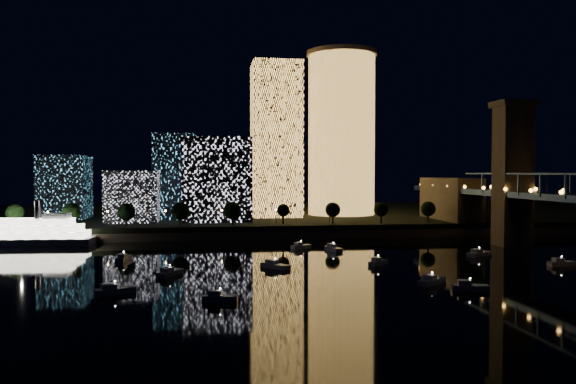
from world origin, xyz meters
The scene contains 10 objects.
ground centered at (0.00, 0.00, 0.00)m, with size 520.00×520.00×0.00m, color black.
far_bank centered at (0.00, 160.00, 2.50)m, with size 420.00×160.00×5.00m, color black.
seawall centered at (0.00, 82.00, 1.50)m, with size 420.00×6.00×3.00m, color #6B5E4C.
tower_cylindrical centered at (24.95, 135.07, 44.36)m, with size 34.00×34.00×78.46m.
tower_rectangular centered at (-7.80, 128.32, 40.49)m, with size 22.31×22.31×70.97m, color #FFB651.
midrise_blocks centered at (-58.58, 117.91, 21.16)m, with size 90.98×44.10×37.33m.
riverboat centered at (-106.64, 76.37, 4.10)m, with size 53.62×14.55×15.97m.
motorboats centered at (-8.23, 12.80, 0.81)m, with size 125.02×78.12×2.78m.
esplanade_trees centered at (-37.19, 88.00, 10.47)m, with size 166.35×7.00×9.00m.
street_lamps centered at (-34.00, 94.00, 9.02)m, with size 132.70×0.70×5.65m.
Camera 1 is at (-39.85, -130.67, 25.40)m, focal length 35.00 mm.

